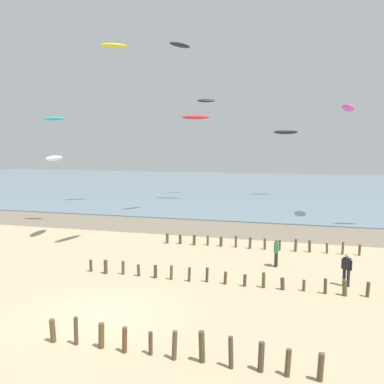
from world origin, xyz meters
name	(u,v)px	position (x,y,z in m)	size (l,w,h in m)	color
ground_plane	(97,315)	(0.00, 0.00, 0.00)	(160.00, 160.00, 0.00)	tan
wet_sand_strip	(201,228)	(0.00, 18.64, 0.00)	(120.00, 6.81, 0.01)	#7A6D59
sea	(251,186)	(0.00, 57.05, 0.05)	(160.00, 70.00, 0.10)	slate
groyne_foreground	(176,346)	(4.29, -2.49, 0.47)	(9.50, 0.33, 1.08)	brown
groyne_near	(234,278)	(5.04, 5.07, 0.35)	(16.75, 0.36, 0.79)	#4E4428
groyne_mid	(249,243)	(4.89, 12.65, 0.38)	(13.44, 0.37, 0.88)	brown
person_nearest_camera	(276,251)	(6.96, 8.86, 0.92)	(0.27, 0.56, 1.71)	#232328
person_by_waterline	(347,269)	(10.59, 6.42, 0.92)	(0.49, 0.38, 1.71)	#232328
kite_aloft_0	(286,132)	(6.29, 43.21, 9.20)	(3.59, 1.15, 0.57)	black
kite_aloft_2	(54,119)	(-13.49, 17.32, 9.66)	(1.99, 0.64, 0.32)	#19B2B7
kite_aloft_3	(196,117)	(-4.83, 35.16, 10.94)	(3.58, 1.15, 0.57)	red
kite_aloft_4	(206,101)	(-4.85, 41.11, 13.67)	(2.52, 0.81, 0.40)	black
kite_aloft_5	(348,108)	(12.58, 26.65, 10.86)	(3.54, 1.13, 0.57)	#E54C99
kite_aloft_6	(114,46)	(-13.36, 29.45, 19.00)	(3.19, 1.02, 0.51)	yellow
kite_aloft_10	(180,45)	(-3.67, 24.44, 17.22)	(2.62, 0.84, 0.42)	black
kite_aloft_11	(54,158)	(-10.15, 12.19, 6.21)	(2.69, 0.86, 0.43)	white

